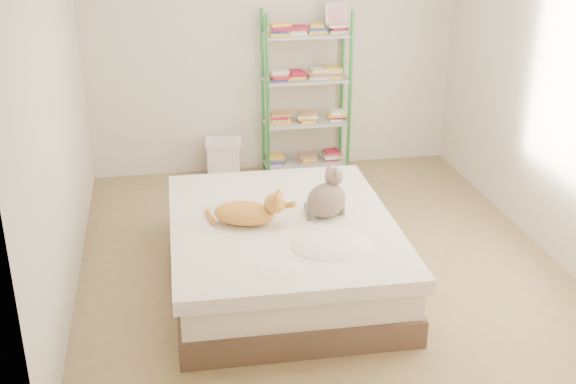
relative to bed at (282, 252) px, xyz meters
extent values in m
cube|color=#98845C|center=(0.35, 0.36, -0.26)|extent=(3.80, 4.20, 0.01)
cube|color=beige|center=(0.35, 2.46, 1.04)|extent=(3.80, 0.01, 2.60)
cube|color=beige|center=(0.35, -1.74, 1.04)|extent=(3.80, 0.01, 2.60)
cube|color=beige|center=(-1.55, 0.36, 1.04)|extent=(0.01, 4.20, 2.60)
cube|color=beige|center=(2.25, 0.36, 1.04)|extent=(0.01, 4.20, 2.60)
cube|color=brown|center=(0.00, 0.00, -0.16)|extent=(1.66, 2.05, 0.20)
cube|color=beige|center=(0.00, 0.00, 0.05)|extent=(1.61, 1.99, 0.22)
cube|color=#EDE5C6|center=(0.00, 0.00, 0.21)|extent=(1.69, 2.10, 0.10)
cylinder|color=green|center=(0.23, 2.08, 0.59)|extent=(0.04, 0.04, 1.70)
cylinder|color=green|center=(0.23, 2.40, 0.59)|extent=(0.04, 0.04, 1.70)
cylinder|color=green|center=(1.07, 2.08, 0.59)|extent=(0.04, 0.04, 1.70)
cylinder|color=green|center=(1.07, 2.40, 0.59)|extent=(0.04, 0.04, 1.70)
cube|color=#AFAEA3|center=(0.65, 2.24, -0.16)|extent=(0.86, 0.34, 0.02)
cube|color=#AFAEA3|center=(0.65, 2.24, 0.29)|extent=(0.86, 0.34, 0.02)
cube|color=#AFAEA3|center=(0.65, 2.24, 0.74)|extent=(0.86, 0.34, 0.02)
cube|color=#AFAEA3|center=(0.65, 2.24, 1.19)|extent=(0.86, 0.34, 0.02)
cube|color=#AC1932|center=(0.35, 2.24, -0.10)|extent=(0.20, 0.16, 0.09)
cube|color=#AC1932|center=(0.65, 2.24, -0.10)|extent=(0.20, 0.16, 0.09)
cube|color=#AC1932|center=(0.95, 2.24, -0.10)|extent=(0.20, 0.16, 0.09)
cube|color=#AC1932|center=(0.35, 2.24, 0.35)|extent=(0.20, 0.16, 0.09)
cube|color=#AC1932|center=(0.65, 2.24, 0.35)|extent=(0.20, 0.16, 0.09)
cube|color=#AC1932|center=(0.95, 2.24, 0.35)|extent=(0.20, 0.16, 0.09)
cube|color=#AC1932|center=(0.35, 2.24, 0.80)|extent=(0.20, 0.16, 0.09)
cube|color=#AC1932|center=(0.55, 2.24, 0.80)|extent=(0.20, 0.16, 0.09)
cube|color=#AC1932|center=(0.75, 2.24, 0.80)|extent=(0.20, 0.16, 0.09)
cube|color=#AC1932|center=(0.95, 2.24, 0.80)|extent=(0.20, 0.16, 0.09)
cube|color=#AC1932|center=(0.35, 2.24, 1.25)|extent=(0.20, 0.16, 0.09)
cube|color=#AC1932|center=(0.55, 2.24, 1.25)|extent=(0.20, 0.16, 0.09)
cube|color=#AC1932|center=(0.75, 2.24, 1.25)|extent=(0.20, 0.16, 0.09)
cube|color=#AC1932|center=(0.95, 2.24, 1.25)|extent=(0.20, 0.16, 0.09)
cube|color=silver|center=(0.96, 2.29, 1.34)|extent=(0.22, 0.08, 0.28)
cube|color=red|center=(0.96, 2.28, 1.34)|extent=(0.17, 0.05, 0.21)
cube|color=#946240|center=(0.53, 1.02, -0.11)|extent=(0.53, 0.47, 0.31)
cube|color=#5B2487|center=(0.58, 0.85, -0.11)|extent=(0.26, 0.09, 0.07)
cube|color=#946240|center=(0.53, 0.85, 0.05)|extent=(0.46, 0.26, 0.10)
cube|color=white|center=(-0.22, 2.21, -0.07)|extent=(0.36, 0.32, 0.38)
cube|color=white|center=(-0.22, 2.21, 0.14)|extent=(0.39, 0.35, 0.03)
camera|label=1|loc=(-0.85, -4.76, 2.56)|focal=45.00mm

